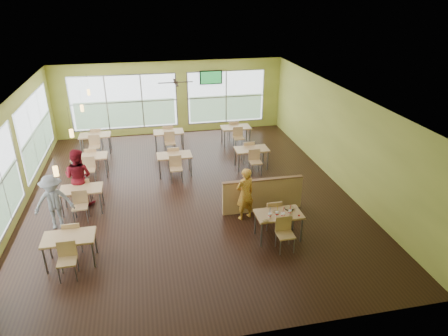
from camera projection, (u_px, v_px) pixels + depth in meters
The scene contains 20 objects.
room at pixel (187, 147), 12.29m from camera, with size 12.00×12.04×3.20m.
window_bays at pixel (105, 125), 14.59m from camera, with size 9.24×10.24×2.38m.
main_table at pixel (279, 217), 10.39m from camera, with size 1.22×1.52×0.87m.
half_wall_divider at pixel (262, 195), 11.73m from camera, with size 2.40×0.14×1.04m.
dining_tables at pixel (153, 157), 14.02m from camera, with size 6.92×8.72×0.87m.
pendant_lights at pixel (77, 120), 11.94m from camera, with size 0.11×7.31×0.86m.
ceiling_fan at pixel (176, 82), 14.40m from camera, with size 1.25×1.25×0.29m.
tv_backwall at pixel (211, 77), 17.52m from camera, with size 1.00×0.07×0.60m.
man_plaid at pixel (245, 194), 11.23m from camera, with size 0.57×0.38×1.57m, color #CB5C16.
patron_maroon at pixel (78, 177), 12.01m from camera, with size 0.86×0.67×1.77m, color maroon.
patron_grey at pixel (54, 202), 10.79m from camera, with size 1.03×0.59×1.59m, color slate.
cup_blue at pixel (270, 215), 10.14m from camera, with size 0.09×0.09×0.32m.
cup_yellow at pixel (277, 214), 10.20m from camera, with size 0.09×0.09×0.33m.
cup_red_near at pixel (283, 215), 10.12m from camera, with size 0.10×0.10×0.36m.
cup_red_far at pixel (290, 212), 10.28m from camera, with size 0.09×0.09×0.31m.
food_basket at pixel (289, 208), 10.51m from camera, with size 0.26×0.26×0.06m.
ketchup_cup at pixel (299, 215), 10.22m from camera, with size 0.05×0.05×0.02m, color #A90F0C.
wrapper_left at pixel (266, 221), 9.98m from camera, with size 0.16×0.14×0.04m, color olive.
wrapper_mid at pixel (276, 212), 10.38m from camera, with size 0.18×0.16×0.05m, color olive.
wrapper_right at pixel (290, 217), 10.14m from camera, with size 0.12×0.11×0.03m, color olive.
Camera 1 is at (-1.21, -11.44, 6.13)m, focal length 32.00 mm.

